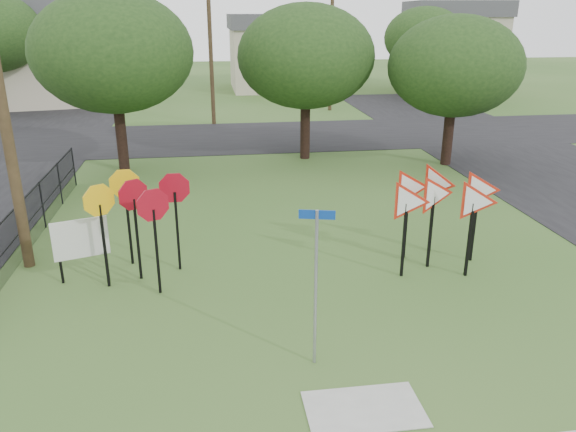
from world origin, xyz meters
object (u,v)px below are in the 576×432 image
object	(u,v)px
street_name_sign	(316,279)
yield_sign_cluster	(439,197)
stop_sign_cluster	(138,205)
info_board	(81,241)

from	to	relation	value
street_name_sign	yield_sign_cluster	world-z (taller)	street_name_sign
stop_sign_cluster	street_name_sign	bearing A→B (deg)	-49.77
street_name_sign	stop_sign_cluster	distance (m)	5.57
info_board	yield_sign_cluster	bearing A→B (deg)	-1.69
street_name_sign	yield_sign_cluster	xyz separation A→B (m)	(4.00, 3.96, 0.11)
stop_sign_cluster	yield_sign_cluster	xyz separation A→B (m)	(7.59, -0.29, -0.05)
street_name_sign	yield_sign_cluster	size ratio (longest dim) A/B	0.95
stop_sign_cluster	yield_sign_cluster	distance (m)	7.60
street_name_sign	info_board	xyz separation A→B (m)	(-5.04, 4.23, -0.69)
yield_sign_cluster	info_board	size ratio (longest dim) A/B	1.98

